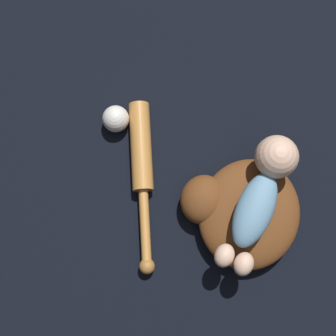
# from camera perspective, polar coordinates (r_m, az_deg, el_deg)

# --- Properties ---
(ground_plane) EXTENTS (6.00, 6.00, 0.00)m
(ground_plane) POSITION_cam_1_polar(r_m,az_deg,el_deg) (1.35, 9.94, -6.65)
(ground_plane) COLOR black
(baseball_glove) EXTENTS (0.31, 0.33, 0.10)m
(baseball_glove) POSITION_cam_1_polar(r_m,az_deg,el_deg) (1.30, 8.92, -5.22)
(baseball_glove) COLOR brown
(baseball_glove) RESTS_ON ground
(baby_figure) EXTENTS (0.38, 0.14, 0.11)m
(baby_figure) POSITION_cam_1_polar(r_m,az_deg,el_deg) (1.23, 11.48, -2.70)
(baby_figure) COLOR #6693B2
(baby_figure) RESTS_ON baseball_glove
(baseball_bat) EXTENTS (0.47, 0.22, 0.06)m
(baseball_bat) POSITION_cam_1_polar(r_m,az_deg,el_deg) (1.33, -3.20, 0.38)
(baseball_bat) COLOR #C6843D
(baseball_bat) RESTS_ON ground
(baseball) EXTENTS (0.08, 0.08, 0.08)m
(baseball) POSITION_cam_1_polar(r_m,az_deg,el_deg) (1.37, -6.39, 5.97)
(baseball) COLOR white
(baseball) RESTS_ON ground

